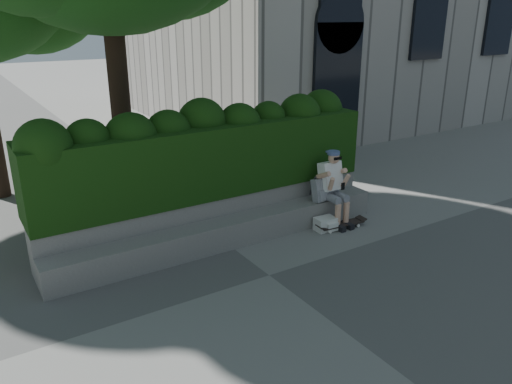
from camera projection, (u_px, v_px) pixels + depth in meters
ground at (269, 275)px, 7.47m from camera, size 80.00×80.00×0.00m
bench_ledge at (228, 233)px, 8.39m from camera, size 6.00×0.45×0.45m
planter_wall at (215, 215)px, 8.72m from camera, size 6.00×0.50×0.75m
hedge at (207, 159)px, 8.57m from camera, size 6.00×1.00×1.20m
person at (332, 184)px, 9.13m from camera, size 0.40×0.76×1.38m
skateboard at (341, 224)px, 9.10m from camera, size 0.91×0.31×0.09m
backpack_plaid at (320, 190)px, 9.12m from camera, size 0.30×0.18×0.42m
backpack_ground at (325, 224)px, 9.01m from camera, size 0.39×0.29×0.24m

